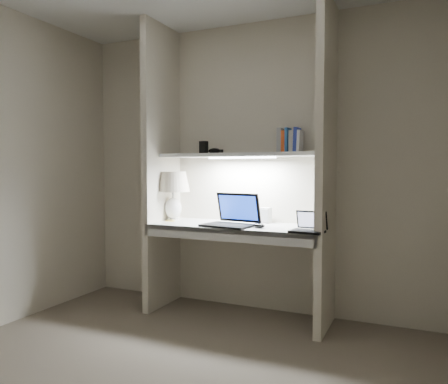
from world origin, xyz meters
The scene contains 18 objects.
floor centered at (0.00, 0.00, 0.00)m, with size 3.20×3.00×0.01m, color gray.
back_wall centered at (0.00, 1.50, 1.25)m, with size 3.20×0.01×2.50m, color beige.
alcove_panel_left centered at (-0.73, 1.23, 1.25)m, with size 0.06×0.55×2.50m, color beige.
alcove_panel_right centered at (0.73, 1.23, 1.25)m, with size 0.06×0.55×2.50m, color beige.
desk centered at (0.00, 1.23, 0.75)m, with size 1.40×0.55×0.04m, color white.
desk_apron centered at (0.00, 0.96, 0.72)m, with size 1.46×0.03×0.10m, color silver.
shelf centered at (0.00, 1.32, 1.35)m, with size 1.40×0.36×0.03m, color silver.
strip_light centered at (0.00, 1.32, 1.33)m, with size 0.60×0.04×0.01m, color white.
table_lamp centered at (-0.64, 1.27, 1.07)m, with size 0.30×0.30×0.44m.
laptop_main centered at (-0.01, 1.15, 0.83)m, with size 0.44×0.39×0.26m.
laptop_netbook centered at (0.64, 1.04, 0.81)m, with size 0.26×0.23×0.15m.
speaker centered at (0.18, 1.43, 0.84)m, with size 0.09×0.07×0.13m, color silver.
mouse centered at (0.23, 1.10, 0.79)m, with size 0.11×0.07×0.04m, color black.
cable_coil centered at (-0.04, 1.19, 0.78)m, with size 0.09×0.09×0.01m, color black.
sticky_note centered at (-0.64, 1.22, 0.77)m, with size 0.08×0.08×0.00m, color yellow.
book_row centered at (0.40, 1.40, 1.46)m, with size 0.19×0.14×0.20m.
shelf_box centered at (-0.40, 1.40, 1.42)m, with size 0.07×0.05×0.12m, color black.
shelf_gadget centered at (-0.29, 1.40, 1.39)m, with size 0.12×0.09×0.05m, color black.
Camera 1 is at (1.37, -2.11, 1.23)m, focal length 35.00 mm.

